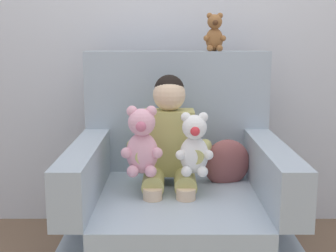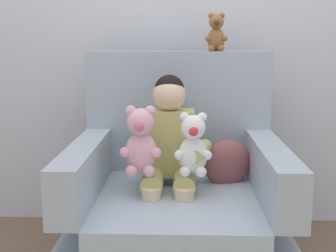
{
  "view_description": "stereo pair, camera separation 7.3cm",
  "coord_description": "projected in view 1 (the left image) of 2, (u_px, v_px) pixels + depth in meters",
  "views": [
    {
      "loc": [
        -0.05,
        -2.18,
        1.18
      ],
      "look_at": [
        -0.05,
        -0.05,
        0.78
      ],
      "focal_mm": 48.54,
      "sensor_mm": 36.0,
      "label": 1
    },
    {
      "loc": [
        0.02,
        -2.18,
        1.18
      ],
      "look_at": [
        -0.05,
        -0.05,
        0.78
      ],
      "focal_mm": 48.54,
      "sensor_mm": 36.0,
      "label": 2
    }
  ],
  "objects": [
    {
      "name": "throw_pillow",
      "position": [
        225.0,
        163.0,
        2.46
      ],
      "size": [
        0.28,
        0.18,
        0.26
      ],
      "primitive_type": "ellipsoid",
      "rotation": [
        0.0,
        0.0,
        0.23
      ],
      "color": "#8C4C4C",
      "rests_on": "armchair"
    },
    {
      "name": "seated_child",
      "position": [
        168.0,
        147.0,
        2.34
      ],
      "size": [
        0.45,
        0.39,
        0.82
      ],
      "rotation": [
        0.0,
        0.0,
        -0.13
      ],
      "color": "tan",
      "rests_on": "armchair"
    },
    {
      "name": "plush_brown_on_backrest",
      "position": [
        213.0,
        33.0,
        2.56
      ],
      "size": [
        0.13,
        0.1,
        0.21
      ],
      "rotation": [
        0.0,
        0.0,
        0.1
      ],
      "color": "brown",
      "rests_on": "armchair"
    },
    {
      "name": "plush_pink",
      "position": [
        141.0,
        143.0,
        2.19
      ],
      "size": [
        0.2,
        0.16,
        0.34
      ],
      "rotation": [
        0.0,
        0.0,
        0.39
      ],
      "color": "#EAA8BC",
      "rests_on": "armchair"
    },
    {
      "name": "armchair",
      "position": [
        177.0,
        205.0,
        2.36
      ],
      "size": [
        1.05,
        1.01,
        1.12
      ],
      "color": "#9EADBC",
      "rests_on": "ground"
    },
    {
      "name": "plush_white",
      "position": [
        193.0,
        146.0,
        2.2
      ],
      "size": [
        0.18,
        0.15,
        0.31
      ],
      "rotation": [
        0.0,
        0.0,
        0.13
      ],
      "color": "white",
      "rests_on": "armchair"
    },
    {
      "name": "back_wall",
      "position": [
        175.0,
        22.0,
        2.87
      ],
      "size": [
        6.0,
        0.1,
        2.6
      ],
      "primitive_type": "cube",
      "color": "silver",
      "rests_on": "ground"
    }
  ]
}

